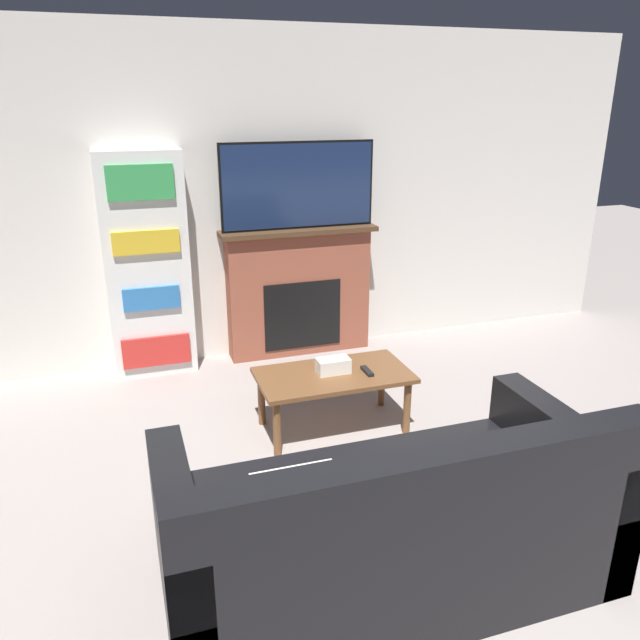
{
  "coord_description": "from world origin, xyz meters",
  "views": [
    {
      "loc": [
        -1.15,
        -1.47,
        2.16
      ],
      "look_at": [
        0.1,
        2.31,
        0.72
      ],
      "focal_mm": 35.0,
      "sensor_mm": 36.0,
      "label": 1
    }
  ],
  "objects_px": {
    "fireplace": "(299,291)",
    "bookshelf": "(148,266)",
    "coffee_table": "(334,380)",
    "tv": "(298,186)",
    "couch": "(389,528)"
  },
  "relations": [
    {
      "from": "fireplace",
      "to": "bookshelf",
      "type": "bearing_deg",
      "value": -178.94
    },
    {
      "from": "coffee_table",
      "to": "fireplace",
      "type": "bearing_deg",
      "value": 82.9
    },
    {
      "from": "fireplace",
      "to": "bookshelf",
      "type": "relative_size",
      "value": 0.75
    },
    {
      "from": "tv",
      "to": "couch",
      "type": "height_order",
      "value": "tv"
    },
    {
      "from": "fireplace",
      "to": "couch",
      "type": "distance_m",
      "value": 2.87
    },
    {
      "from": "fireplace",
      "to": "coffee_table",
      "type": "height_order",
      "value": "fireplace"
    },
    {
      "from": "fireplace",
      "to": "bookshelf",
      "type": "height_order",
      "value": "bookshelf"
    },
    {
      "from": "fireplace",
      "to": "couch",
      "type": "height_order",
      "value": "fireplace"
    },
    {
      "from": "fireplace",
      "to": "bookshelf",
      "type": "distance_m",
      "value": 1.29
    },
    {
      "from": "bookshelf",
      "to": "tv",
      "type": "bearing_deg",
      "value": 0.15
    },
    {
      "from": "tv",
      "to": "bookshelf",
      "type": "height_order",
      "value": "tv"
    },
    {
      "from": "couch",
      "to": "bookshelf",
      "type": "bearing_deg",
      "value": 106.59
    },
    {
      "from": "tv",
      "to": "couch",
      "type": "bearing_deg",
      "value": -98.32
    },
    {
      "from": "tv",
      "to": "bookshelf",
      "type": "distance_m",
      "value": 1.37
    },
    {
      "from": "coffee_table",
      "to": "bookshelf",
      "type": "distance_m",
      "value": 1.83
    }
  ]
}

